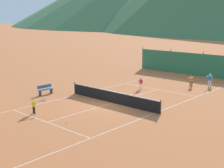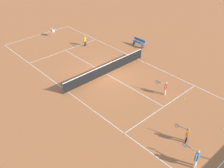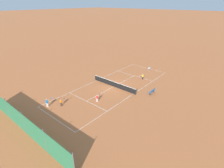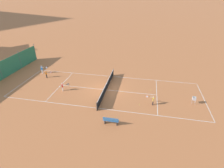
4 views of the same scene
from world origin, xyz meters
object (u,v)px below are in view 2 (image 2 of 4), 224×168
tennis_ball_alley_left (223,130)px  courtside_bench (139,42)px  player_near_service (165,87)px  tennis_net (106,69)px  player_far_service (187,134)px  tennis_ball_by_net_left (104,80)px  ball_hopper (53,31)px  tennis_ball_alley_right (96,49)px  tennis_ball_by_net_right (61,56)px  tennis_ball_near_corner (184,99)px  tennis_ball_mid_court (91,65)px  player_far_baseline (196,157)px  player_near_baseline (85,40)px

tennis_ball_alley_left → courtside_bench: size_ratio=0.04×
player_near_service → tennis_net: bearing=-76.5°
player_far_service → tennis_ball_by_net_left: size_ratio=17.13×
ball_hopper → tennis_ball_alley_right: bearing=103.5°
player_far_service → tennis_ball_by_net_left: player_far_service is taller
courtside_bench → tennis_ball_by_net_right: bearing=-26.7°
tennis_ball_by_net_right → ball_hopper: ball_hopper is taller
tennis_ball_alley_left → tennis_ball_near_corner: bearing=-105.7°
player_far_service → ball_hopper: 20.09m
tennis_ball_mid_court → tennis_ball_by_net_left: bearing=73.6°
tennis_ball_mid_court → tennis_ball_near_corner: bearing=101.8°
tennis_ball_by_net_right → courtside_bench: (-7.38, 3.72, 0.42)m
tennis_net → tennis_ball_alley_left: 10.61m
tennis_net → ball_hopper: tennis_net is taller
tennis_ball_by_net_left → tennis_ball_near_corner: bearing=113.5°
player_near_service → courtside_bench: player_near_service is taller
tennis_ball_by_net_left → tennis_ball_alley_right: (-3.33, -5.05, 0.00)m
ball_hopper → courtside_bench: ball_hopper is taller
player_far_baseline → courtside_bench: (-9.42, -12.81, -0.31)m
tennis_ball_alley_right → player_far_service: bearing=72.6°
tennis_net → player_near_service: 5.58m
player_far_baseline → tennis_ball_mid_court: 13.47m
tennis_net → courtside_bench: bearing=-163.3°
tennis_ball_by_net_left → courtside_bench: 7.58m
tennis_net → player_far_service: 9.65m
tennis_ball_by_net_left → tennis_ball_alley_left: same height
player_near_baseline → tennis_ball_by_net_right: size_ratio=16.72×
player_far_service → tennis_ball_alley_right: 14.57m
tennis_ball_by_net_left → tennis_ball_mid_court: bearing=-106.4°
tennis_ball_mid_court → tennis_ball_alley_right: (-2.51, -2.25, 0.00)m
tennis_ball_alley_left → courtside_bench: bearing=-113.6°
player_far_baseline → tennis_ball_alley_left: 4.04m
player_far_service → tennis_ball_alley_left: size_ratio=17.13×
player_near_service → tennis_ball_near_corner: player_near_service is taller
tennis_ball_alley_right → ball_hopper: bearing=-76.5°
player_far_service → tennis_ball_alley_left: bearing=158.1°
tennis_ball_near_corner → tennis_ball_by_net_right: bearing=-76.7°
tennis_ball_near_corner → tennis_ball_by_net_left: bearing=-66.5°
player_near_baseline → ball_hopper: 4.70m
player_far_baseline → courtside_bench: bearing=-126.3°
player_far_baseline → tennis_ball_near_corner: 6.46m
ball_hopper → tennis_ball_near_corner: bearing=92.7°
player_far_baseline → player_near_baseline: bearing=-107.5°
player_far_service → courtside_bench: bearing=-125.7°
tennis_net → tennis_ball_alley_right: (-2.54, -4.41, -0.47)m
player_far_service → tennis_ball_mid_court: player_far_service is taller
player_near_baseline → tennis_ball_by_net_left: size_ratio=16.72×
player_near_service → player_far_service: bearing=52.5°
tennis_ball_mid_court → courtside_bench: bearing=177.6°
tennis_net → player_far_baseline: (3.07, 10.92, 0.26)m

